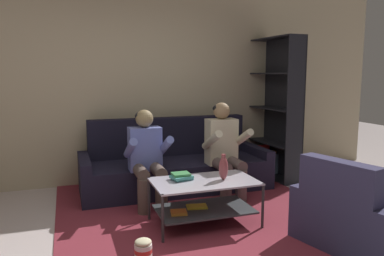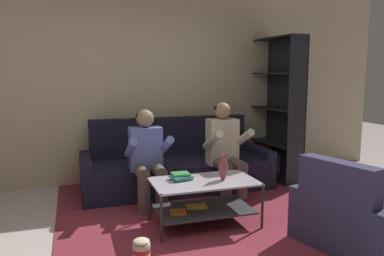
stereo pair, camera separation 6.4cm
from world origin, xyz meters
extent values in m
plane|color=beige|center=(0.00, 0.00, 0.00)|extent=(16.80, 16.80, 0.00)
cube|color=#C3B28E|center=(0.00, 2.46, 1.45)|extent=(8.40, 0.12, 2.90)
cube|color=black|center=(0.59, 1.78, 0.20)|extent=(2.24, 0.91, 0.40)
cube|color=black|center=(0.59, 2.14, 0.67)|extent=(2.24, 0.18, 0.54)
cube|color=black|center=(-0.59, 1.78, 0.26)|extent=(0.13, 0.91, 0.52)
cube|color=black|center=(1.77, 1.78, 0.26)|extent=(0.13, 0.91, 0.52)
cylinder|color=brown|center=(-0.01, 1.01, 0.20)|extent=(0.14, 0.14, 0.40)
cylinder|color=brown|center=(0.19, 1.01, 0.20)|extent=(0.14, 0.14, 0.40)
cylinder|color=brown|center=(-0.01, 1.19, 0.44)|extent=(0.14, 0.42, 0.14)
cylinder|color=brown|center=(0.19, 1.19, 0.44)|extent=(0.14, 0.42, 0.14)
cube|color=#606CB6|center=(0.09, 1.40, 0.66)|extent=(0.38, 0.22, 0.52)
cylinder|color=#606CB6|center=(-0.11, 1.22, 0.71)|extent=(0.09, 0.49, 0.31)
cylinder|color=#606CB6|center=(0.30, 1.22, 0.71)|extent=(0.09, 0.49, 0.31)
sphere|color=olive|center=(0.09, 1.40, 1.03)|extent=(0.21, 0.21, 0.21)
ellipsoid|color=black|center=(0.09, 1.42, 1.05)|extent=(0.21, 0.21, 0.13)
cylinder|color=brown|center=(0.99, 1.01, 0.20)|extent=(0.14, 0.14, 0.40)
cylinder|color=brown|center=(1.19, 1.01, 0.20)|extent=(0.14, 0.14, 0.40)
cylinder|color=brown|center=(0.99, 1.19, 0.44)|extent=(0.14, 0.42, 0.14)
cylinder|color=brown|center=(1.19, 1.19, 0.44)|extent=(0.14, 0.42, 0.14)
cube|color=beige|center=(1.09, 1.40, 0.69)|extent=(0.38, 0.22, 0.58)
cylinder|color=beige|center=(0.88, 1.22, 0.75)|extent=(0.09, 0.49, 0.31)
cylinder|color=beige|center=(1.29, 1.22, 0.75)|extent=(0.09, 0.49, 0.31)
sphere|color=#92724D|center=(1.09, 1.40, 1.09)|extent=(0.21, 0.21, 0.21)
ellipsoid|color=black|center=(1.09, 1.42, 1.11)|extent=(0.21, 0.21, 0.13)
cube|color=#BCB4C3|center=(0.53, 0.53, 0.46)|extent=(1.06, 0.61, 0.02)
cube|color=#393E41|center=(0.53, 0.53, 0.16)|extent=(0.98, 0.57, 0.02)
cylinder|color=#2F2C2F|center=(0.01, 0.24, 0.23)|extent=(0.03, 0.03, 0.47)
cylinder|color=#2F2C2F|center=(1.04, 0.24, 0.23)|extent=(0.03, 0.03, 0.47)
cylinder|color=#2F2C2F|center=(0.01, 0.83, 0.23)|extent=(0.03, 0.03, 0.47)
cylinder|color=#2F2C2F|center=(1.04, 0.83, 0.23)|extent=(0.03, 0.03, 0.47)
cube|color=orange|center=(0.23, 0.47, 0.19)|extent=(0.18, 0.17, 0.03)
cube|color=gold|center=(0.46, 0.58, 0.18)|extent=(0.23, 0.17, 0.02)
cube|color=maroon|center=(0.56, 1.06, 0.01)|extent=(3.00, 3.24, 0.01)
cube|color=#7F5562|center=(0.56, 1.06, 0.01)|extent=(1.65, 1.78, 0.00)
ellipsoid|color=brown|center=(0.72, 0.50, 0.59)|extent=(0.10, 0.10, 0.24)
cylinder|color=brown|center=(0.72, 0.50, 0.71)|extent=(0.04, 0.04, 0.05)
cube|color=teal|center=(0.32, 0.64, 0.48)|extent=(0.21, 0.18, 0.02)
cube|color=teal|center=(0.31, 0.63, 0.50)|extent=(0.24, 0.20, 0.03)
cube|color=#3C8849|center=(0.31, 0.65, 0.52)|extent=(0.18, 0.15, 0.03)
cube|color=black|center=(2.14, 2.43, 1.04)|extent=(0.30, 0.04, 2.08)
cube|color=black|center=(2.20, 1.43, 1.04)|extent=(0.30, 0.04, 2.08)
cube|color=black|center=(2.31, 1.94, 1.04)|extent=(0.08, 1.02, 2.08)
cube|color=black|center=(2.17, 1.93, 0.01)|extent=(0.35, 0.99, 0.02)
cube|color=black|center=(2.17, 1.93, 0.52)|extent=(0.35, 0.99, 0.02)
cube|color=black|center=(2.17, 1.93, 1.04)|extent=(0.35, 0.99, 0.02)
cube|color=black|center=(2.17, 1.93, 1.56)|extent=(0.35, 0.99, 0.02)
cube|color=black|center=(2.17, 1.93, 2.07)|extent=(0.35, 0.99, 0.02)
cube|color=#8B3792|center=(2.13, 2.38, 0.20)|extent=(0.22, 0.06, 0.36)
cube|color=#2E5CB7|center=(2.12, 2.32, 0.17)|extent=(0.20, 0.06, 0.30)
cube|color=#3459A9|center=(2.13, 2.26, 0.21)|extent=(0.22, 0.07, 0.37)
cube|color=orange|center=(2.14, 2.21, 0.22)|extent=(0.24, 0.05, 0.40)
cube|color=red|center=(2.14, 2.17, 0.23)|extent=(0.22, 0.04, 0.43)
cube|color=silver|center=(2.14, 2.12, 0.16)|extent=(0.22, 0.06, 0.28)
cube|color=gold|center=(2.16, 2.05, 0.19)|extent=(0.26, 0.07, 0.35)
cube|color=#7490AB|center=(2.17, 2.00, 0.17)|extent=(0.27, 0.07, 0.31)
cube|color=#322F4F|center=(1.73, -0.34, 0.20)|extent=(1.04, 0.92, 0.41)
cube|color=#322F4F|center=(1.38, -0.43, 0.62)|extent=(0.34, 0.73, 0.42)
cube|color=#322F4F|center=(1.63, 0.06, 0.25)|extent=(0.88, 0.33, 0.51)
cylinder|color=white|center=(-0.23, -0.03, 0.06)|extent=(0.15, 0.15, 0.04)
cylinder|color=red|center=(-0.23, -0.03, 0.09)|extent=(0.15, 0.15, 0.04)
cylinder|color=white|center=(-0.23, -0.03, 0.13)|extent=(0.15, 0.15, 0.04)
ellipsoid|color=beige|center=(-0.23, -0.03, 0.17)|extent=(0.14, 0.14, 0.05)
camera|label=1|loc=(-0.79, -2.93, 1.54)|focal=35.00mm
camera|label=2|loc=(-0.73, -2.95, 1.54)|focal=35.00mm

